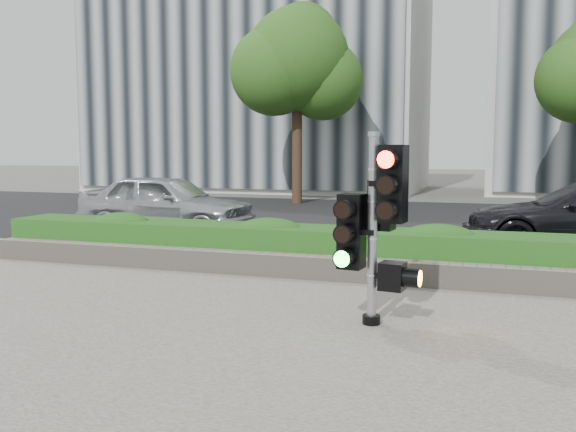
{
  "coord_description": "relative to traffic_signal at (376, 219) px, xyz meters",
  "views": [
    {
      "loc": [
        2.18,
        -6.74,
        1.93
      ],
      "look_at": [
        -0.24,
        0.6,
        1.1
      ],
      "focal_mm": 38.0,
      "sensor_mm": 36.0,
      "label": 1
    }
  ],
  "objects": [
    {
      "name": "tree_left",
      "position": [
        -5.55,
        14.76,
        3.85
      ],
      "size": [
        4.61,
        4.03,
        7.34
      ],
      "color": "black",
      "rests_on": "ground"
    },
    {
      "name": "building_left",
      "position": [
        -10.03,
        23.2,
        6.31
      ],
      "size": [
        16.0,
        9.0,
        15.0
      ],
      "primitive_type": "cube",
      "color": "#B7B7B2",
      "rests_on": "ground"
    },
    {
      "name": "stone_wall",
      "position": [
        -1.03,
        2.1,
        -0.99
      ],
      "size": [
        12.0,
        0.32,
        0.34
      ],
      "primitive_type": "cube",
      "color": "gray",
      "rests_on": "sidewalk"
    },
    {
      "name": "curb",
      "position": [
        -1.03,
        3.35,
        -1.13
      ],
      "size": [
        60.0,
        0.25,
        0.12
      ],
      "primitive_type": "cube",
      "color": "gray",
      "rests_on": "ground"
    },
    {
      "name": "sidewalk",
      "position": [
        -1.03,
        -2.3,
        -1.18
      ],
      "size": [
        16.0,
        11.0,
        0.03
      ],
      "primitive_type": "cube",
      "color": "#9E9389",
      "rests_on": "ground"
    },
    {
      "name": "hedge",
      "position": [
        -1.03,
        2.75,
        -0.82
      ],
      "size": [
        12.0,
        1.0,
        0.68
      ],
      "primitive_type": "cube",
      "color": "#368B2A",
      "rests_on": "sidewalk"
    },
    {
      "name": "car_silver",
      "position": [
        -5.89,
        5.83,
        -0.47
      ],
      "size": [
        4.16,
        1.78,
        1.4
      ],
      "primitive_type": "imported",
      "rotation": [
        0.0,
        0.0,
        1.54
      ],
      "color": "#B2B3B9",
      "rests_on": "road"
    },
    {
      "name": "traffic_signal",
      "position": [
        0.0,
        0.0,
        0.0
      ],
      "size": [
        0.75,
        0.58,
        2.1
      ],
      "rotation": [
        0.0,
        0.0,
        -0.13
      ],
      "color": "black",
      "rests_on": "sidewalk"
    },
    {
      "name": "road",
      "position": [
        -1.03,
        10.2,
        -1.18
      ],
      "size": [
        60.0,
        13.0,
        0.02
      ],
      "primitive_type": "cube",
      "color": "black",
      "rests_on": "ground"
    },
    {
      "name": "ground",
      "position": [
        -1.03,
        0.2,
        -1.19
      ],
      "size": [
        120.0,
        120.0,
        0.0
      ],
      "primitive_type": "plane",
      "color": "#51514C",
      "rests_on": "ground"
    }
  ]
}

